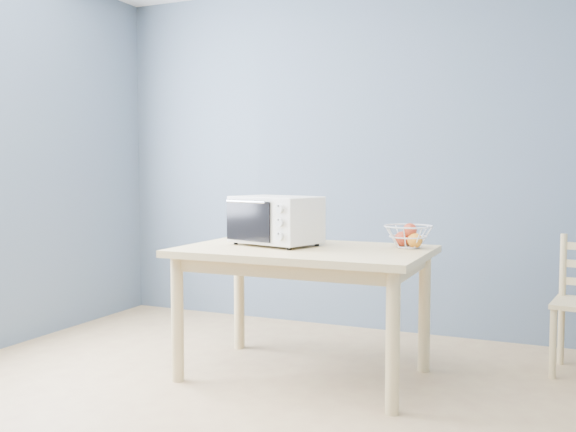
% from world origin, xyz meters
% --- Properties ---
extents(room, '(4.01, 4.51, 2.61)m').
position_xyz_m(room, '(0.00, 0.00, 1.30)').
color(room, tan).
rests_on(room, ground).
extents(dining_table, '(1.40, 0.90, 0.75)m').
position_xyz_m(dining_table, '(0.07, 1.00, 0.65)').
color(dining_table, '#D8BE81').
rests_on(dining_table, ground).
extents(toaster_oven, '(0.57, 0.46, 0.29)m').
position_xyz_m(toaster_oven, '(-0.15, 1.06, 0.90)').
color(toaster_oven, silver).
rests_on(toaster_oven, dining_table).
extents(fruit_basket, '(0.29, 0.29, 0.14)m').
position_xyz_m(fruit_basket, '(0.63, 1.24, 0.82)').
color(fruit_basket, silver).
rests_on(fruit_basket, dining_table).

